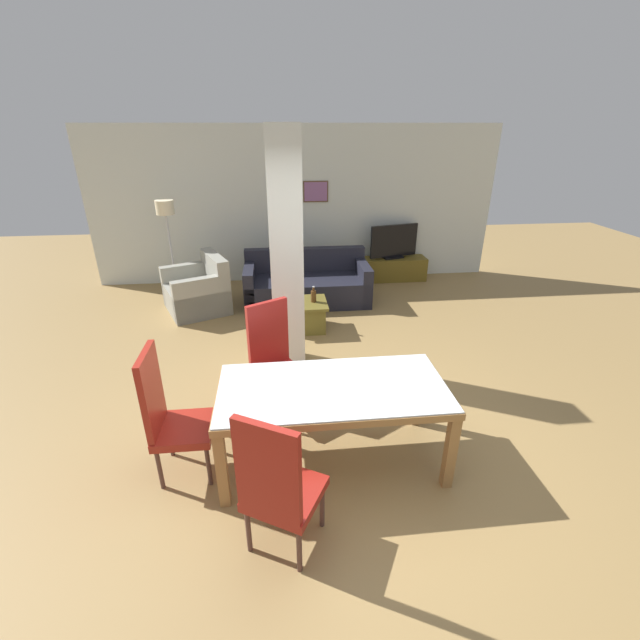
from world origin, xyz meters
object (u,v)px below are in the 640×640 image
tv_stand (392,269)px  dining_chair_head_left (170,414)px  dining_table (333,401)px  coffee_table (306,315)px  tv_screen (394,242)px  floor_lamp (166,217)px  sofa (307,285)px  dining_chair_near_left (277,485)px  dining_chair_far_left (275,357)px  bottle (314,296)px  armchair (199,292)px

tv_stand → dining_chair_head_left: bearing=-123.6°
dining_table → coffee_table: (-0.02, 2.65, -0.39)m
tv_screen → floor_lamp: (-3.87, -0.39, 0.60)m
tv_stand → tv_screen: bearing=0.0°
sofa → tv_stand: 1.90m
dining_table → floor_lamp: size_ratio=1.17×
dining_chair_head_left → sofa: (1.38, 3.70, -0.30)m
dining_chair_near_left → dining_chair_head_left: size_ratio=1.00×
dining_chair_head_left → tv_screen: size_ratio=1.26×
dining_table → dining_chair_near_left: bearing=-119.1°
dining_chair_far_left → tv_stand: size_ratio=0.92×
dining_table → tv_screen: size_ratio=2.06×
dining_chair_far_left → bottle: dining_chair_far_left is taller
dining_table → dining_chair_far_left: size_ratio=1.63×
dining_chair_near_left → floor_lamp: (-1.66, 5.05, 0.74)m
armchair → coffee_table: armchair is taller
bottle → coffee_table: bearing=178.8°
dining_table → sofa: size_ratio=0.94×
coffee_table → tv_stand: bearing=47.8°
bottle → dining_chair_far_left: bearing=-106.9°
bottle → tv_stand: bottle is taller
tv_stand → bottle: bearing=-130.3°
sofa → armchair: size_ratio=1.66×
dining_chair_far_left → armchair: dining_chair_far_left is taller
dining_chair_near_left → sofa: dining_chair_near_left is taller
sofa → bottle: bearing=90.8°
dining_chair_near_left → floor_lamp: bearing=137.3°
dining_chair_far_left → floor_lamp: 3.85m
dining_chair_far_left → armchair: (-1.16, 2.71, -0.29)m
dining_chair_far_left → coffee_table: 1.93m
dining_table → dining_chair_far_left: dining_chair_far_left is taller
bottle → sofa: bearing=90.8°
dining_chair_near_left → sofa: size_ratio=0.57×
dining_table → floor_lamp: floor_lamp is taller
dining_table → tv_screen: tv_screen is taller
dining_chair_head_left → dining_chair_near_left: bearing=45.2°
dining_chair_near_left → coffee_table: bearing=111.9°
dining_chair_head_left → coffee_table: size_ratio=1.93×
tv_stand → armchair: bearing=-162.3°
bottle → tv_stand: 2.58m
coffee_table → sofa: bearing=84.8°
dining_chair_near_left → floor_lamp: size_ratio=0.72×
dining_table → dining_chair_far_left: (-0.47, 0.81, -0.02)m
floor_lamp → dining_chair_near_left: bearing=-71.8°
sofa → coffee_table: sofa is taller
dining_chair_far_left → floor_lamp: size_ratio=0.72×
dining_chair_near_left → armchair: bearing=134.1°
armchair → dining_chair_far_left: bearing=179.9°
dining_chair_head_left → tv_screen: dining_chair_head_left is taller
coffee_table → floor_lamp: floor_lamp is taller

